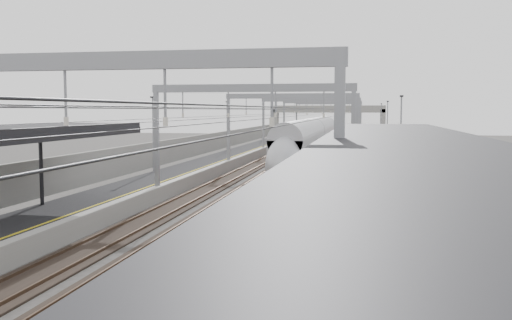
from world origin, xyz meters
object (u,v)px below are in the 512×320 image
at_px(bench, 406,269).
at_px(signal_green, 280,135).
at_px(overbridge, 328,114).
at_px(train, 310,148).

distance_m(bench, signal_green, 67.93).
height_order(overbridge, signal_green, overbridge).
xyz_separation_m(overbridge, train, (1.50, -54.03, -3.30)).
relative_size(train, signal_green, 13.54).
distance_m(overbridge, train, 54.15).
bearing_deg(train, overbridge, 91.59).
xyz_separation_m(overbridge, signal_green, (-5.20, -30.55, -2.89)).
xyz_separation_m(bench, signal_green, (-13.33, 66.60, 0.84)).
height_order(overbridge, bench, overbridge).
bearing_deg(overbridge, signal_green, -99.66).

